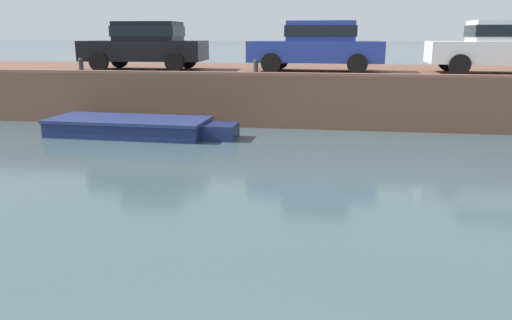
% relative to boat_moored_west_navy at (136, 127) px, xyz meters
% --- Properties ---
extents(ground_plane, '(400.00, 400.00, 0.00)m').
position_rel_boat_moored_west_navy_xyz_m(ground_plane, '(4.33, -4.80, -0.23)').
color(ground_plane, '#3D5156').
extents(far_quay_wall, '(60.00, 6.00, 1.53)m').
position_rel_boat_moored_west_navy_xyz_m(far_quay_wall, '(4.33, 4.59, 0.53)').
color(far_quay_wall, brown).
rests_on(far_quay_wall, ground).
extents(far_wall_coping, '(60.00, 0.24, 0.08)m').
position_rel_boat_moored_west_navy_xyz_m(far_wall_coping, '(4.33, 1.71, 1.34)').
color(far_wall_coping, brown).
rests_on(far_wall_coping, far_quay_wall).
extents(boat_moored_west_navy, '(5.19, 1.79, 0.47)m').
position_rel_boat_moored_west_navy_xyz_m(boat_moored_west_navy, '(0.00, 0.00, 0.00)').
color(boat_moored_west_navy, navy).
rests_on(boat_moored_west_navy, ground).
extents(car_leftmost_black, '(4.03, 2.07, 1.54)m').
position_rel_boat_moored_west_navy_xyz_m(car_leftmost_black, '(-0.87, 3.34, 2.15)').
color(car_leftmost_black, black).
rests_on(car_leftmost_black, far_quay_wall).
extents(car_left_inner_blue, '(4.19, 2.09, 1.54)m').
position_rel_boat_moored_west_navy_xyz_m(car_left_inner_blue, '(4.74, 3.33, 2.15)').
color(car_left_inner_blue, '#233893').
rests_on(car_left_inner_blue, far_quay_wall).
extents(car_centre_white, '(4.11, 2.05, 1.54)m').
position_rel_boat_moored_west_navy_xyz_m(car_centre_white, '(10.15, 3.34, 2.15)').
color(car_centre_white, white).
rests_on(car_centre_white, far_quay_wall).
extents(mooring_bollard_west, '(0.15, 0.15, 0.44)m').
position_rel_boat_moored_west_navy_xyz_m(mooring_bollard_west, '(-2.43, 1.84, 1.54)').
color(mooring_bollard_west, '#2D2B28').
rests_on(mooring_bollard_west, far_quay_wall).
extents(mooring_bollard_mid, '(0.15, 0.15, 0.44)m').
position_rel_boat_moored_west_navy_xyz_m(mooring_bollard_mid, '(3.01, 1.84, 1.54)').
color(mooring_bollard_mid, '#2D2B28').
rests_on(mooring_bollard_mid, far_quay_wall).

